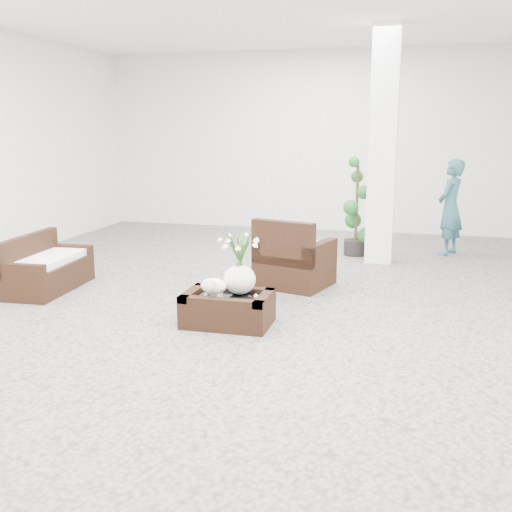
% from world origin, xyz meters
% --- Properties ---
extents(ground, '(11.00, 11.00, 0.00)m').
position_xyz_m(ground, '(0.00, 0.00, 0.00)').
color(ground, gray).
rests_on(ground, ground).
extents(column, '(0.40, 0.40, 3.50)m').
position_xyz_m(column, '(1.20, 2.80, 1.75)').
color(column, white).
rests_on(column, ground).
extents(coffee_table, '(0.90, 0.60, 0.31)m').
position_xyz_m(coffee_table, '(-0.15, -0.70, 0.16)').
color(coffee_table, black).
rests_on(coffee_table, ground).
extents(sheep_figurine, '(0.28, 0.23, 0.21)m').
position_xyz_m(sheep_figurine, '(-0.27, -0.80, 0.42)').
color(sheep_figurine, white).
rests_on(sheep_figurine, coffee_table).
extents(planter_narcissus, '(0.44, 0.44, 0.80)m').
position_xyz_m(planter_narcissus, '(-0.05, -0.60, 0.71)').
color(planter_narcissus, white).
rests_on(planter_narcissus, coffee_table).
extents(tealight, '(0.04, 0.04, 0.03)m').
position_xyz_m(tealight, '(0.15, -0.68, 0.33)').
color(tealight, white).
rests_on(tealight, coffee_table).
extents(armchair, '(1.03, 1.01, 0.90)m').
position_xyz_m(armchair, '(0.23, 1.04, 0.45)').
color(armchair, black).
rests_on(armchair, ground).
extents(loveseat, '(0.70, 1.34, 0.70)m').
position_xyz_m(loveseat, '(-2.78, 0.06, 0.35)').
color(loveseat, black).
rests_on(loveseat, ground).
extents(topiary, '(0.41, 0.41, 1.55)m').
position_xyz_m(topiary, '(0.81, 3.19, 0.78)').
color(topiary, '#184C1B').
rests_on(topiary, ground).
extents(shopper, '(0.57, 0.66, 1.54)m').
position_xyz_m(shopper, '(2.26, 3.62, 0.77)').
color(shopper, '#2E5A66').
rests_on(shopper, ground).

